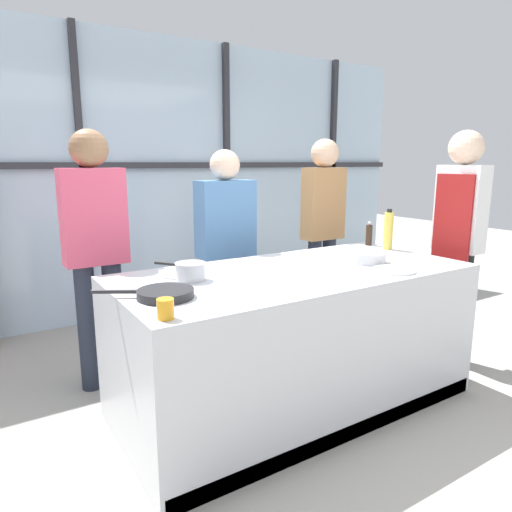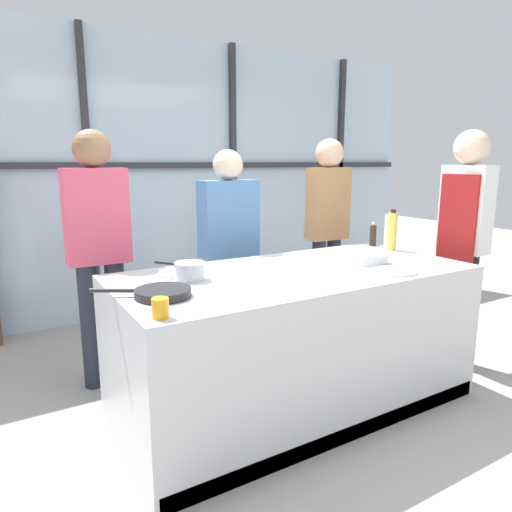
{
  "view_description": "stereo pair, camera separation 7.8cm",
  "coord_description": "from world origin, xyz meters",
  "px_view_note": "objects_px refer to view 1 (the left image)",
  "views": [
    {
      "loc": [
        -1.7,
        -2.22,
        1.57
      ],
      "look_at": [
        -0.24,
        0.1,
        1.0
      ],
      "focal_mm": 32.0,
      "sensor_mm": 36.0,
      "label": 1
    },
    {
      "loc": [
        -1.63,
        -2.26,
        1.57
      ],
      "look_at": [
        -0.24,
        0.1,
        1.0
      ],
      "focal_mm": 32.0,
      "sensor_mm": 36.0,
      "label": 2
    }
  ],
  "objects_px": {
    "saucepan": "(190,271)",
    "oil_bottle": "(388,230)",
    "chef": "(458,229)",
    "spectator_center_left": "(226,243)",
    "juice_glass_near": "(165,309)",
    "white_plate": "(394,270)",
    "frying_pan": "(164,293)",
    "pepper_grinder": "(369,234)",
    "mixing_bowl": "(367,257)",
    "spectator_far_left": "(96,243)",
    "spectator_center_right": "(323,222)"
  },
  "relations": [
    {
      "from": "saucepan",
      "to": "oil_bottle",
      "type": "height_order",
      "value": "oil_bottle"
    },
    {
      "from": "saucepan",
      "to": "mixing_bowl",
      "type": "distance_m",
      "value": 1.23
    },
    {
      "from": "spectator_center_left",
      "to": "spectator_center_right",
      "type": "relative_size",
      "value": 0.94
    },
    {
      "from": "spectator_center_right",
      "to": "juice_glass_near",
      "type": "height_order",
      "value": "spectator_center_right"
    },
    {
      "from": "mixing_bowl",
      "to": "spectator_center_right",
      "type": "bearing_deg",
      "value": 65.55
    },
    {
      "from": "oil_bottle",
      "to": "pepper_grinder",
      "type": "bearing_deg",
      "value": 87.25
    },
    {
      "from": "spectator_far_left",
      "to": "saucepan",
      "type": "relative_size",
      "value": 6.15
    },
    {
      "from": "white_plate",
      "to": "oil_bottle",
      "type": "distance_m",
      "value": 0.77
    },
    {
      "from": "white_plate",
      "to": "juice_glass_near",
      "type": "xyz_separation_m",
      "value": [
        -1.52,
        -0.08,
        0.04
      ]
    },
    {
      "from": "chef",
      "to": "spectator_center_left",
      "type": "height_order",
      "value": "chef"
    },
    {
      "from": "pepper_grinder",
      "to": "juice_glass_near",
      "type": "height_order",
      "value": "pepper_grinder"
    },
    {
      "from": "spectator_center_left",
      "to": "saucepan",
      "type": "xyz_separation_m",
      "value": [
        -0.67,
        -0.8,
        0.02
      ]
    },
    {
      "from": "chef",
      "to": "frying_pan",
      "type": "xyz_separation_m",
      "value": [
        -2.36,
        0.02,
        -0.15
      ]
    },
    {
      "from": "pepper_grinder",
      "to": "juice_glass_near",
      "type": "xyz_separation_m",
      "value": [
        -2.07,
        -0.82,
        -0.04
      ]
    },
    {
      "from": "frying_pan",
      "to": "spectator_center_right",
      "type": "bearing_deg",
      "value": 28.58
    },
    {
      "from": "chef",
      "to": "mixing_bowl",
      "type": "relative_size",
      "value": 7.22
    },
    {
      "from": "pepper_grinder",
      "to": "chef",
      "type": "bearing_deg",
      "value": -53.22
    },
    {
      "from": "saucepan",
      "to": "pepper_grinder",
      "type": "height_order",
      "value": "pepper_grinder"
    },
    {
      "from": "pepper_grinder",
      "to": "spectator_far_left",
      "type": "bearing_deg",
      "value": 165.4
    },
    {
      "from": "white_plate",
      "to": "pepper_grinder",
      "type": "distance_m",
      "value": 0.92
    },
    {
      "from": "spectator_far_left",
      "to": "spectator_center_left",
      "type": "height_order",
      "value": "spectator_far_left"
    },
    {
      "from": "spectator_center_right",
      "to": "saucepan",
      "type": "distance_m",
      "value": 1.85
    },
    {
      "from": "spectator_far_left",
      "to": "oil_bottle",
      "type": "xyz_separation_m",
      "value": [
        2.03,
        -0.74,
        0.02
      ]
    },
    {
      "from": "spectator_far_left",
      "to": "pepper_grinder",
      "type": "relative_size",
      "value": 9.13
    },
    {
      "from": "saucepan",
      "to": "oil_bottle",
      "type": "distance_m",
      "value": 1.7
    },
    {
      "from": "spectator_far_left",
      "to": "white_plate",
      "type": "xyz_separation_m",
      "value": [
        1.5,
        -1.27,
        -0.12
      ]
    },
    {
      "from": "spectator_center_left",
      "to": "juice_glass_near",
      "type": "relative_size",
      "value": 18.53
    },
    {
      "from": "chef",
      "to": "spectator_center_left",
      "type": "distance_m",
      "value": 1.79
    },
    {
      "from": "saucepan",
      "to": "pepper_grinder",
      "type": "distance_m",
      "value": 1.73
    },
    {
      "from": "white_plate",
      "to": "mixing_bowl",
      "type": "height_order",
      "value": "mixing_bowl"
    },
    {
      "from": "chef",
      "to": "spectator_far_left",
      "type": "xyz_separation_m",
      "value": [
        -2.44,
        1.06,
        -0.04
      ]
    },
    {
      "from": "white_plate",
      "to": "juice_glass_near",
      "type": "distance_m",
      "value": 1.53
    },
    {
      "from": "spectator_center_left",
      "to": "spectator_center_right",
      "type": "distance_m",
      "value": 1.01
    },
    {
      "from": "spectator_center_left",
      "to": "chef",
      "type": "bearing_deg",
      "value": 143.52
    },
    {
      "from": "frying_pan",
      "to": "pepper_grinder",
      "type": "bearing_deg",
      "value": 14.73
    },
    {
      "from": "frying_pan",
      "to": "saucepan",
      "type": "xyz_separation_m",
      "value": [
        0.25,
        0.25,
        0.03
      ]
    },
    {
      "from": "white_plate",
      "to": "oil_bottle",
      "type": "height_order",
      "value": "oil_bottle"
    },
    {
      "from": "mixing_bowl",
      "to": "juice_glass_near",
      "type": "height_order",
      "value": "juice_glass_near"
    },
    {
      "from": "pepper_grinder",
      "to": "saucepan",
      "type": "bearing_deg",
      "value": -171.11
    },
    {
      "from": "spectator_far_left",
      "to": "white_plate",
      "type": "relative_size",
      "value": 6.8
    },
    {
      "from": "chef",
      "to": "spectator_center_right",
      "type": "height_order",
      "value": "chef"
    },
    {
      "from": "spectator_center_left",
      "to": "saucepan",
      "type": "distance_m",
      "value": 1.04
    },
    {
      "from": "spectator_far_left",
      "to": "saucepan",
      "type": "height_order",
      "value": "spectator_far_left"
    },
    {
      "from": "juice_glass_near",
      "to": "frying_pan",
      "type": "bearing_deg",
      "value": 70.13
    },
    {
      "from": "mixing_bowl",
      "to": "juice_glass_near",
      "type": "relative_size",
      "value": 2.77
    },
    {
      "from": "chef",
      "to": "spectator_center_right",
      "type": "relative_size",
      "value": 1.02
    },
    {
      "from": "frying_pan",
      "to": "mixing_bowl",
      "type": "height_order",
      "value": "mixing_bowl"
    },
    {
      "from": "chef",
      "to": "saucepan",
      "type": "bearing_deg",
      "value": 82.84
    },
    {
      "from": "saucepan",
      "to": "pepper_grinder",
      "type": "relative_size",
      "value": 1.48
    },
    {
      "from": "spectator_center_right",
      "to": "oil_bottle",
      "type": "distance_m",
      "value": 0.74
    }
  ]
}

